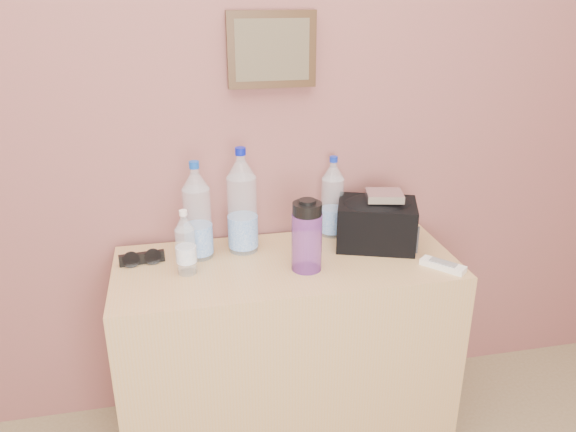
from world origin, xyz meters
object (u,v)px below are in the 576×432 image
Objects in this scene: pet_large_b at (197,216)px; dresser at (286,350)px; pet_large_a at (242,206)px; toiletry_bag at (376,221)px; pet_large_c at (332,201)px; pet_small at (186,246)px; nalgene_bottle at (307,236)px; ac_remote at (443,266)px; foil_packet at (385,196)px; sunglasses at (142,258)px.

dresser is at bearing -19.95° from pet_large_b.
toiletry_bag is (0.47, -0.06, -0.07)m from pet_large_a.
pet_large_c is at bearing 41.67° from dresser.
pet_small is 0.39m from nalgene_bottle.
ac_remote is (0.45, -0.09, -0.11)m from nalgene_bottle.
pet_large_c is 0.22m from foil_packet.
pet_small reaches higher than foil_packet.
ac_remote is at bearing -50.18° from pet_large_c.
ac_remote is (0.29, -0.34, -0.12)m from pet_large_c.
toiletry_bag is at bearing -8.38° from sunglasses.
pet_large_b reaches higher than foil_packet.
dresser is at bearing -147.82° from ac_remote.
ac_remote is at bearing -18.14° from pet_large_b.
pet_small is (-0.20, -0.13, -0.07)m from pet_large_a.
sunglasses is at bearing -174.29° from pet_large_a.
pet_small reaches higher than dresser.
ac_remote is (0.63, -0.28, -0.16)m from pet_large_a.
toiletry_bag is 2.21× the size of foil_packet.
pet_large_c is at bearing 179.10° from ac_remote.
pet_large_b reaches higher than dresser.
dresser is 0.60m from pet_large_b.
ac_remote is (0.83, -0.14, -0.09)m from pet_small.
ac_remote is 0.28m from toiletry_bag.
pet_large_b is at bearing -170.17° from pet_large_c.
ac_remote reaches higher than dresser.
sunglasses is (-0.35, -0.04, -0.15)m from pet_large_a.
pet_large_c is 2.05× the size of ac_remote.
sunglasses reaches higher than ac_remote.
sunglasses is (-0.54, 0.15, -0.10)m from nalgene_bottle.
foil_packet is (0.30, 0.10, 0.08)m from nalgene_bottle.
dresser is 0.62m from sunglasses.
nalgene_bottle is at bearing -48.95° from dresser.
pet_large_a is 0.25m from pet_small.
ac_remote is at bearing -17.09° from dresser.
pet_large_b reaches higher than pet_large_c.
toiletry_bag is at bearing 6.33° from pet_small.
toiletry_bag reaches higher than sunglasses.
dresser is 5.29× the size of pet_small.
pet_large_a is 1.37× the size of toiletry_bag.
pet_large_c is 0.18m from toiletry_bag.
nalgene_bottle reaches higher than ac_remote.
pet_large_b is at bearing 174.43° from foil_packet.
foil_packet is at bearing -40.66° from toiletry_bag.
nalgene_bottle is at bearing -122.01° from pet_large_c.
toiletry_bag is at bearing 119.89° from foil_packet.
pet_large_a is 0.49m from foil_packet.
pet_large_b is 1.26× the size of toiletry_bag.
pet_small is 1.78× the size of foil_packet.
nalgene_bottle is 0.90× the size of toiletry_bag.
dresser is 0.64m from ac_remote.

